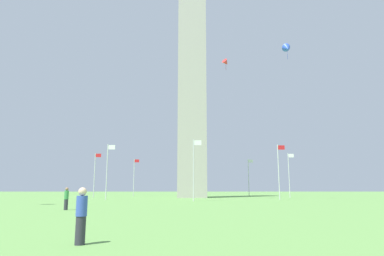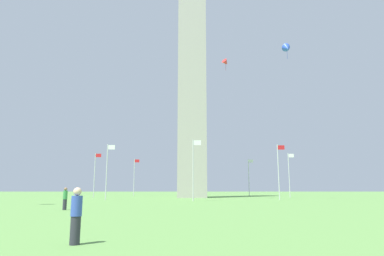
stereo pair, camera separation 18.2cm
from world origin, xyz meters
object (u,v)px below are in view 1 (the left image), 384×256
(flagpole_ne, at_px, (249,176))
(flagpole_e, at_px, (191,176))
(flagpole_nw, at_px, (279,169))
(person_green_shirt, at_px, (66,199))
(person_blue_shirt, at_px, (81,216))
(flagpole_n, at_px, (289,173))
(kite_blue_delta, at_px, (287,48))
(flagpole_s, at_px, (95,173))
(flagpole_se, at_px, (134,176))
(obelisk_monument, at_px, (192,72))
(flagpole_sw, at_px, (107,169))
(kite_red_delta, at_px, (226,63))
(flagpole_w, at_px, (194,167))

(flagpole_ne, bearing_deg, flagpole_e, 157.50)
(flagpole_ne, distance_m, flagpole_nw, 25.04)
(flagpole_ne, xyz_separation_m, person_green_shirt, (-22.54, -48.47, -3.57))
(person_green_shirt, distance_m, person_blue_shirt, 17.42)
(person_green_shirt, bearing_deg, flagpole_n, 2.87)
(flagpole_e, distance_m, kite_blue_delta, 38.45)
(flagpole_s, height_order, kite_blue_delta, kite_blue_delta)
(flagpole_n, distance_m, flagpole_se, 32.71)
(obelisk_monument, relative_size, flagpole_n, 5.90)
(kite_blue_delta, bearing_deg, flagpole_sw, -179.88)
(flagpole_n, relative_size, flagpole_ne, 1.00)
(flagpole_s, bearing_deg, person_blue_shirt, -75.17)
(kite_red_delta, bearing_deg, flagpole_s, 154.71)
(flagpole_se, distance_m, flagpole_s, 13.55)
(flagpole_e, bearing_deg, flagpole_sw, -112.50)
(flagpole_w, height_order, kite_blue_delta, kite_blue_delta)
(flagpole_ne, distance_m, kite_blue_delta, 31.34)
(flagpole_se, bearing_deg, flagpole_ne, -0.00)
(flagpole_ne, relative_size, kite_blue_delta, 3.01)
(flagpole_e, xyz_separation_m, person_blue_shirt, (-3.87, -69.95, -3.60))
(obelisk_monument, distance_m, flagpole_ne, 26.24)
(obelisk_monument, xyz_separation_m, flagpole_w, (0.06, -17.70, -19.32))
(flagpole_n, xyz_separation_m, flagpole_se, (-30.22, 12.52, 0.00))
(person_blue_shirt, xyz_separation_m, kite_red_delta, (9.10, 41.41, 20.62))
(flagpole_nw, bearing_deg, flagpole_n, 67.50)
(flagpole_nw, bearing_deg, flagpole_ne, 90.00)
(flagpole_s, bearing_deg, flagpole_se, 67.50)
(flagpole_n, relative_size, flagpole_s, 1.00)
(obelisk_monument, xyz_separation_m, flagpole_e, (0.06, 17.70, -19.32))
(flagpole_se, relative_size, flagpole_nw, 1.00)
(flagpole_se, bearing_deg, obelisk_monument, -45.14)
(person_blue_shirt, bearing_deg, kite_red_delta, -36.69)
(person_blue_shirt, relative_size, kite_blue_delta, 0.61)
(flagpole_w, height_order, person_blue_shirt, flagpole_w)
(flagpole_n, xyz_separation_m, kite_red_delta, (-12.48, -10.84, 17.02))
(flagpole_nw, bearing_deg, flagpole_e, 112.50)
(person_blue_shirt, bearing_deg, flagpole_e, -27.46)
(flagpole_sw, relative_size, flagpole_nw, 1.00)
(flagpole_sw, xyz_separation_m, person_blue_shirt, (8.65, -39.73, -3.60))
(flagpole_n, distance_m, flagpole_sw, 32.71)
(flagpole_se, relative_size, flagpole_w, 1.00)
(kite_red_delta, bearing_deg, person_green_shirt, -121.27)
(kite_blue_delta, bearing_deg, flagpole_nw, -178.49)
(flagpole_s, height_order, kite_red_delta, kite_red_delta)
(flagpole_ne, height_order, flagpole_se, same)
(person_green_shirt, distance_m, kite_red_delta, 35.88)
(flagpole_s, height_order, person_green_shirt, flagpole_s)
(flagpole_sw, bearing_deg, flagpole_nw, -0.00)
(flagpole_n, height_order, flagpole_w, same)
(flagpole_e, relative_size, flagpole_s, 1.00)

